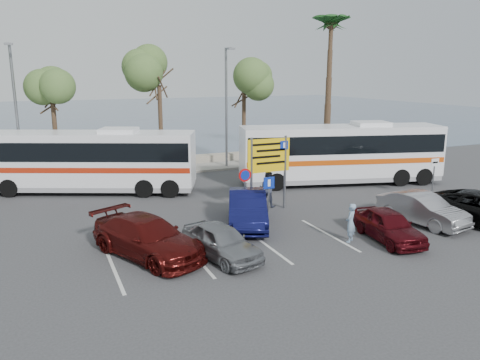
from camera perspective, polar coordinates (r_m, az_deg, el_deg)
name	(u,v)px	position (r m, az deg, el deg)	size (l,w,h in m)	color
ground	(281,233)	(19.74, 5.02, -6.44)	(120.00, 120.00, 0.00)	#343437
kerb_strip	(184,169)	(32.28, -6.85, 1.32)	(44.00, 2.40, 0.15)	gray
seawall	(176,161)	(34.12, -7.83, 2.31)	(48.00, 0.80, 0.60)	gray
sea	(99,115)	(77.13, -16.84, 7.56)	(140.00, 140.00, 0.00)	#475C71
tree_left	(51,82)	(30.35, -22.06, 11.03)	(3.20, 3.20, 7.20)	#382619
tree_mid	(159,71)	(31.23, -9.89, 12.99)	(3.20, 3.20, 8.00)	#382619
tree_right	(244,78)	(33.18, 0.49, 12.32)	(3.20, 3.20, 7.40)	#382619
palm_tree	(331,26)	(36.73, 11.05, 17.94)	(4.80, 4.80, 11.20)	#382619
street_lamp_left	(16,107)	(29.93, -25.66, 7.99)	(0.45, 1.15, 8.01)	slate
street_lamp_right	(227,102)	(32.21, -1.64, 9.51)	(0.45, 1.15, 8.01)	slate
direction_sign	(269,161)	(22.30, 3.52, 2.32)	(2.20, 0.12, 3.60)	slate
sign_no_stop	(245,185)	(21.09, 0.59, -0.65)	(0.60, 0.08, 2.35)	slate
sign_parking	(269,195)	(19.89, 3.51, -1.83)	(0.50, 0.07, 2.25)	slate
sign_taxi	(434,173)	(26.37, 22.55, 0.77)	(0.50, 0.07, 2.20)	slate
lane_markings	(267,245)	(18.41, 3.36, -7.86)	(12.02, 4.20, 0.01)	silver
coach_bus_left	(89,163)	(27.16, -17.88, 2.00)	(11.53, 6.94, 3.59)	white
coach_bus_right	(341,155)	(28.55, 12.17, 2.95)	(12.15, 5.53, 3.71)	white
car_silver_a	(221,241)	(16.94, -2.30, -7.48)	(1.48, 3.67, 1.25)	gray
car_blue	(248,209)	(20.42, 0.93, -3.50)	(1.60, 4.58, 1.51)	#0E1043
car_maroon	(147,237)	(17.37, -11.23, -6.87)	(2.02, 4.96, 1.44)	#480D0C
car_red	(389,225)	(19.55, 17.67, -5.28)	(1.48, 3.67, 1.25)	#4A0A10
car_silver_b	(422,209)	(22.15, 21.31, -3.29)	(1.43, 4.11, 1.35)	gray
pedestrian_near	(351,223)	(18.93, 13.33, -5.11)	(0.57, 0.37, 1.56)	#7B96B3
pedestrian_far	(268,189)	(23.27, 3.38, -1.10)	(0.87, 0.68, 1.79)	#2D3244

